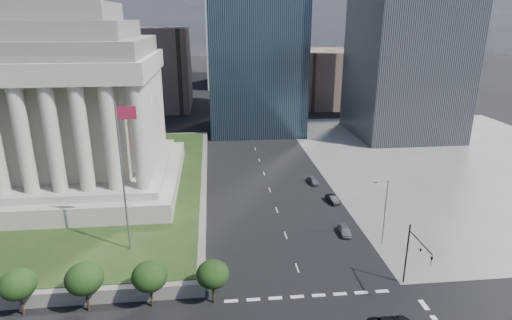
{
  "coord_description": "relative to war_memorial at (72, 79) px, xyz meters",
  "views": [
    {
      "loc": [
        -10.47,
        -27.98,
        31.32
      ],
      "look_at": [
        -5.54,
        19.19,
        15.47
      ],
      "focal_mm": 30.0,
      "sensor_mm": 36.0,
      "label": 1
    }
  ],
  "objects": [
    {
      "name": "building_filler_nw",
      "position": [
        4.0,
        82.0,
        -7.4
      ],
      "size": [
        24.0,
        30.0,
        28.0
      ],
      "primitive_type": "cube",
      "color": "brown",
      "rests_on": "ground"
    },
    {
      "name": "street_lamp_north",
      "position": [
        47.33,
        -23.0,
        -15.74
      ],
      "size": [
        2.13,
        0.22,
        10.0
      ],
      "color": "slate",
      "rests_on": "ground"
    },
    {
      "name": "war_memorial",
      "position": [
        0.0,
        0.0,
        0.0
      ],
      "size": [
        34.0,
        34.0,
        39.0
      ],
      "primitive_type": null,
      "color": "#AFA592",
      "rests_on": "plaza_lawn"
    },
    {
      "name": "sidewalk_ne",
      "position": [
        80.0,
        12.0,
        -21.38
      ],
      "size": [
        68.0,
        90.0,
        0.03
      ],
      "primitive_type": "cube",
      "color": "slate",
      "rests_on": "ground"
    },
    {
      "name": "parked_sedan_near",
      "position": [
        43.0,
        -19.57,
        -20.73
      ],
      "size": [
        1.9,
        4.03,
        1.33
      ],
      "primitive_type": "imported",
      "rotation": [
        0.0,
        0.0,
        -0.09
      ],
      "color": "gray",
      "rests_on": "ground"
    },
    {
      "name": "traffic_signal_ne",
      "position": [
        46.5,
        -34.3,
        -16.15
      ],
      "size": [
        0.3,
        5.74,
        8.0
      ],
      "color": "black",
      "rests_on": "ground"
    },
    {
      "name": "midrise_glass",
      "position": [
        36.0,
        47.0,
        8.6
      ],
      "size": [
        26.0,
        26.0,
        60.0
      ],
      "primitive_type": "cube",
      "color": "black",
      "rests_on": "ground"
    },
    {
      "name": "plaza_lawn",
      "position": [
        -11.0,
        2.0,
        -19.55
      ],
      "size": [
        64.0,
        68.0,
        0.1
      ],
      "primitive_type": "cube",
      "color": "#203315",
      "rests_on": "plaza_terrace"
    },
    {
      "name": "parked_sedan_mid",
      "position": [
        44.35,
        -7.91,
        -20.78
      ],
      "size": [
        3.91,
        1.91,
        1.23
      ],
      "primitive_type": "imported",
      "rotation": [
        0.0,
        0.0,
        0.17
      ],
      "color": "black",
      "rests_on": "ground"
    },
    {
      "name": "plaza_terrace",
      "position": [
        -11.0,
        2.0,
        -20.5
      ],
      "size": [
        66.0,
        70.0,
        1.8
      ],
      "primitive_type": "cube",
      "color": "slate",
      "rests_on": "ground"
    },
    {
      "name": "building_filler_ne",
      "position": [
        66.0,
        82.0,
        -11.4
      ],
      "size": [
        20.0,
        30.0,
        20.0
      ],
      "primitive_type": "cube",
      "color": "brown",
      "rests_on": "ground"
    },
    {
      "name": "flagpole",
      "position": [
        12.17,
        -24.0,
        -8.29
      ],
      "size": [
        2.52,
        0.24,
        20.0
      ],
      "color": "slate",
      "rests_on": "plaza_lawn"
    },
    {
      "name": "parked_sedan_far",
      "position": [
        43.0,
        1.35,
        -20.76
      ],
      "size": [
        3.96,
        2.09,
        1.28
      ],
      "primitive_type": "imported",
      "rotation": [
        0.0,
        0.0,
        0.16
      ],
      "color": "slate",
      "rests_on": "ground"
    },
    {
      "name": "ground",
      "position": [
        34.0,
        52.0,
        -21.4
      ],
      "size": [
        500.0,
        500.0,
        0.0
      ],
      "primitive_type": "plane",
      "color": "black",
      "rests_on": "ground"
    }
  ]
}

